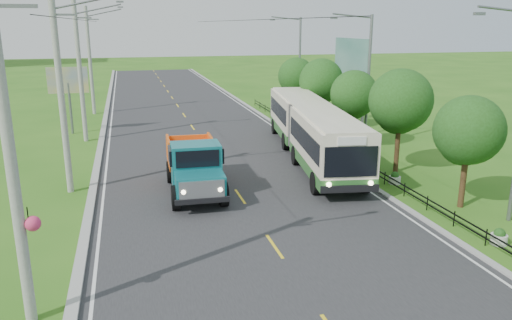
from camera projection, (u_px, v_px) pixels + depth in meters
name	position (u px, v px, depth m)	size (l,w,h in m)	color
ground	(274.00, 247.00, 19.40)	(240.00, 240.00, 0.00)	#2C6217
road	(199.00, 137.00, 38.07)	(14.00, 120.00, 0.02)	#28282B
curb_left	(101.00, 142.00, 36.30)	(0.40, 120.00, 0.15)	#9E9E99
curb_right	(288.00, 132.00, 39.80)	(0.30, 120.00, 0.10)	#9E9E99
edge_line_left	(109.00, 142.00, 36.45)	(0.12, 120.00, 0.00)	silver
edge_line_right	(282.00, 133.00, 39.68)	(0.12, 120.00, 0.00)	silver
centre_dash	(274.00, 246.00, 19.39)	(0.12, 2.20, 0.00)	yellow
railing_right	(327.00, 145.00, 34.34)	(0.04, 40.00, 0.60)	black
pole_nearest	(13.00, 157.00, 13.30)	(3.51, 0.44, 10.00)	gray
pole_near	(62.00, 93.00, 24.45)	(3.51, 0.32, 10.00)	gray
pole_mid	(80.00, 72.00, 35.66)	(3.51, 0.32, 10.00)	gray
pole_far	(90.00, 60.00, 46.86)	(3.51, 0.32, 10.00)	gray
tree_second	(467.00, 133.00, 22.87)	(3.18, 3.26, 5.30)	#382314
tree_third	(400.00, 104.00, 28.35)	(3.60, 3.62, 6.00)	#382314
tree_fourth	(354.00, 97.00, 34.05)	(3.24, 3.31, 5.40)	#382314
tree_fifth	(321.00, 83.00, 39.59)	(3.48, 3.52, 5.80)	#382314
tree_back	(296.00, 78.00, 45.24)	(3.30, 3.36, 5.50)	#382314
streetlight_mid	(366.00, 77.00, 33.77)	(3.02, 0.20, 9.07)	slate
streetlight_far	(298.00, 62.00, 46.84)	(3.02, 0.20, 9.07)	slate
planter_front	(499.00, 237.00, 19.55)	(0.64, 0.64, 0.67)	silver
planter_near	(395.00, 178.00, 27.02)	(0.64, 0.64, 0.67)	silver
planter_mid	(336.00, 145.00, 34.49)	(0.64, 0.64, 0.67)	silver
planter_far	(297.00, 124.00, 41.96)	(0.64, 0.64, 0.67)	silver
billboard_left	(68.00, 85.00, 38.48)	(3.00, 0.20, 5.20)	slate
billboard_right	(351.00, 64.00, 39.66)	(0.24, 6.00, 7.30)	slate
bus	(311.00, 126.00, 31.87)	(5.42, 17.85, 3.40)	#2B6629
dump_truck	(194.00, 163.00, 25.26)	(2.81, 6.73, 2.79)	#12686F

